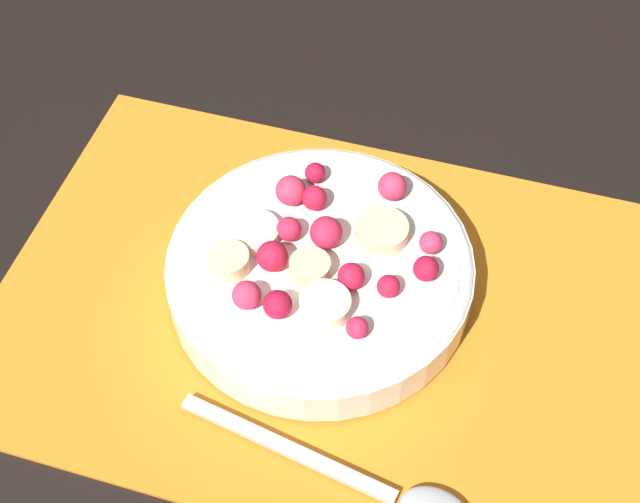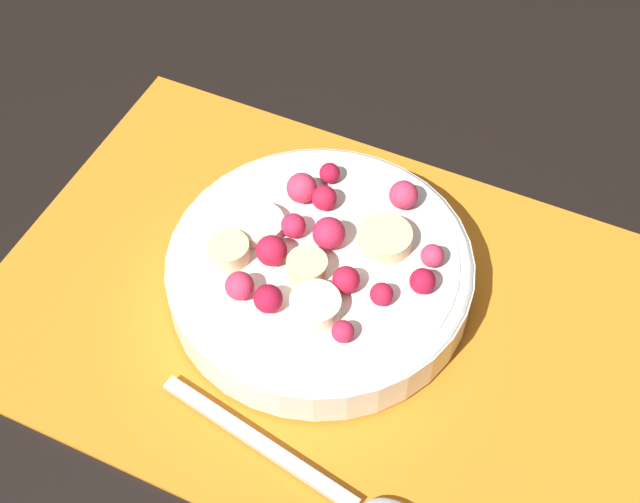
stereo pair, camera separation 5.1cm
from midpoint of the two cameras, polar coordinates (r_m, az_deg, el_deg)
The scene contains 4 objects.
ground_plane at distance 0.60m, azimuth -1.49°, elevation -4.11°, with size 3.00×3.00×0.00m, color black.
placemat at distance 0.60m, azimuth -1.50°, elevation -3.96°, with size 0.45×0.31×0.01m.
fruit_bowl at distance 0.59m, azimuth -2.49°, elevation -1.24°, with size 0.20×0.20×0.05m.
spoon at distance 0.53m, azimuth 1.54°, elevation -15.37°, with size 0.18×0.05×0.01m.
Camera 1 is at (-0.08, 0.32, 0.50)m, focal length 50.00 mm.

